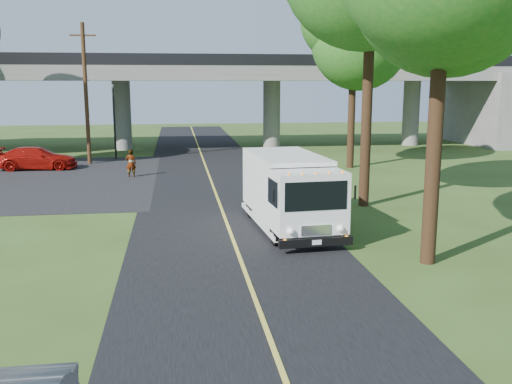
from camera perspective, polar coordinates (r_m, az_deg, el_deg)
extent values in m
plane|color=#334719|center=(15.46, -0.73, -9.09)|extent=(120.00, 120.00, 0.00)
cube|color=black|center=(25.04, -3.64, -1.27)|extent=(7.00, 90.00, 0.02)
cube|color=black|center=(34.09, -23.51, 1.10)|extent=(16.00, 18.00, 0.01)
cube|color=gold|center=(25.03, -3.64, -1.22)|extent=(0.12, 90.00, 0.01)
cube|color=slate|center=(46.45, -5.88, 11.75)|extent=(50.00, 9.00, 1.20)
cube|color=black|center=(42.08, -5.66, 13.07)|extent=(50.00, 0.25, 0.80)
cube|color=black|center=(50.86, -6.10, 12.69)|extent=(50.00, 0.25, 0.80)
cube|color=slate|center=(53.65, 22.21, 7.69)|extent=(4.00, 10.00, 6.00)
cylinder|color=slate|center=(46.66, -13.24, 7.46)|extent=(1.40, 1.40, 5.40)
cylinder|color=slate|center=(47.13, 1.57, 7.78)|extent=(1.40, 1.40, 5.40)
cylinder|color=slate|center=(50.53, 15.24, 7.61)|extent=(1.40, 1.40, 5.40)
cylinder|color=black|center=(40.71, -13.98, 6.82)|extent=(0.14, 0.14, 5.20)
imported|color=black|center=(40.62, -14.11, 9.64)|extent=(0.18, 0.22, 1.10)
cylinder|color=#472D19|center=(38.83, -16.63, 9.32)|extent=(0.26, 0.26, 9.00)
cube|color=#472D19|center=(38.93, -16.94, 14.76)|extent=(1.60, 0.10, 0.10)
cylinder|color=#382314|center=(17.16, 17.39, 4.44)|extent=(0.44, 0.44, 7.00)
cylinder|color=#382314|center=(24.79, 11.00, 7.40)|extent=(0.44, 0.44, 7.70)
cylinder|color=#382314|center=(36.12, 9.53, 7.66)|extent=(0.44, 0.44, 6.65)
sphere|color=#1D6019|center=(36.19, 9.78, 15.39)|extent=(5.58, 5.58, 5.58)
sphere|color=#1D6019|center=(35.99, 10.79, 15.86)|extent=(4.96, 4.96, 4.96)
cube|color=white|center=(21.38, 2.80, 1.00)|extent=(2.61, 4.39, 2.16)
cube|color=white|center=(18.59, 5.18, -0.84)|extent=(2.43, 1.90, 1.97)
cube|color=black|center=(17.74, 6.01, -0.39)|extent=(2.02, 0.23, 0.91)
cube|color=black|center=(18.00, 6.01, -5.01)|extent=(2.41, 0.35, 0.27)
cube|color=white|center=(21.29, 3.04, -2.67)|extent=(2.71, 5.73, 0.17)
cylinder|color=black|center=(18.76, 2.08, -4.09)|extent=(0.33, 0.88, 0.86)
cylinder|color=black|center=(19.33, 7.73, -3.73)|extent=(0.33, 0.88, 0.86)
cylinder|color=black|center=(22.58, -0.45, -1.49)|extent=(0.33, 0.88, 0.86)
cylinder|color=black|center=(23.05, 4.32, -1.27)|extent=(0.33, 0.88, 0.86)
imported|color=#9C0F09|center=(37.56, -21.08, 3.17)|extent=(4.81, 2.01, 1.39)
imported|color=gray|center=(32.96, -12.40, 2.82)|extent=(0.59, 0.40, 1.57)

